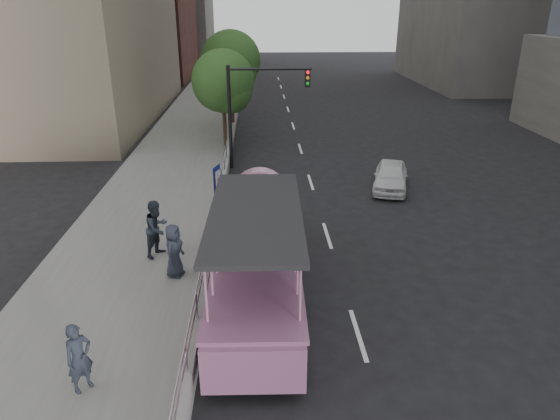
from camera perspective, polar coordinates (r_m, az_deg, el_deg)
The scene contains 13 objects.
ground at distance 14.98m, azimuth 3.65°, elevation -9.56°, with size 160.00×160.00×0.00m, color black.
sidewalk at distance 24.29m, azimuth -12.54°, elevation 3.23°, with size 5.50×80.00×0.30m, color gray.
kerb_wall at distance 16.48m, azimuth -7.94°, elevation -4.65°, with size 0.24×30.00×0.36m, color #9B9B96.
guardrail at distance 16.19m, azimuth -8.06°, elevation -2.56°, with size 0.07×22.00×0.71m.
duck_boat at distance 14.66m, azimuth -2.57°, elevation -5.16°, with size 2.51×9.29×3.07m.
car at distance 23.52m, azimuth 12.54°, elevation 3.82°, with size 1.49×3.68×1.26m, color white.
pedestrian_near at distance 11.64m, azimuth -21.98°, elevation -15.41°, with size 0.58×0.38×1.60m, color #2B323F.
pedestrian_mid at distance 16.57m, azimuth -13.87°, elevation -2.04°, with size 0.92×0.72×1.89m, color #2B323F.
pedestrian_far at distance 15.25m, azimuth -12.03°, elevation -4.55°, with size 0.81×0.53×1.66m, color #2B323F.
parking_sign at distance 17.76m, azimuth -7.12°, elevation 1.86°, with size 0.21×0.60×2.76m.
traffic_signal at distance 25.50m, azimuth -3.09°, elevation 12.43°, with size 4.20×0.32×5.20m.
street_tree_near at distance 28.89m, azimuth -6.34°, elevation 14.15°, with size 3.52×3.52×5.72m.
street_tree_far at distance 34.77m, azimuth -5.46°, elevation 16.39°, with size 3.97×3.97×6.45m.
Camera 1 is at (-1.52, -12.61, 7.93)m, focal length 32.00 mm.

